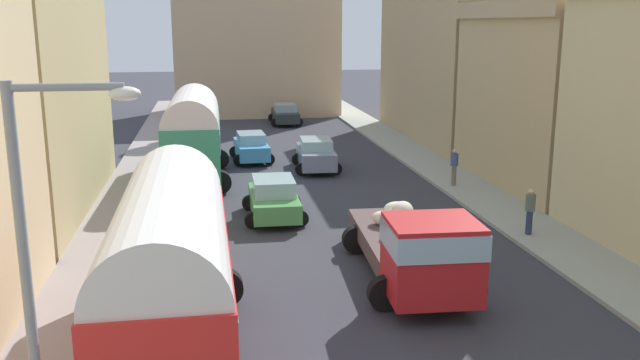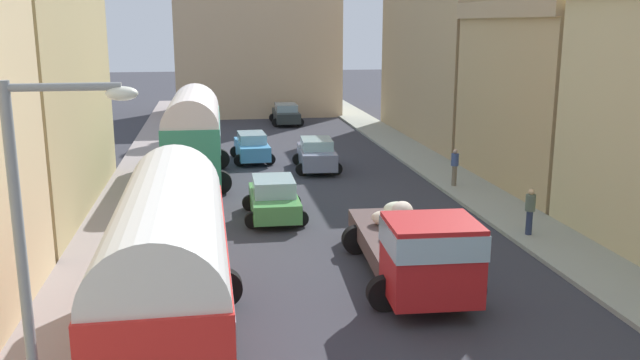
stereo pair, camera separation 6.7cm
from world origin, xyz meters
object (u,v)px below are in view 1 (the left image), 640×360
parked_bus_0 (171,263)px  car_3 (251,147)px  car_2 (274,198)px  streetlamp_near (43,261)px  car_1 (285,114)px  pedestrian_0 (454,166)px  car_0 (316,154)px  pedestrian_2 (530,210)px  cargo_truck_0 (416,247)px  parked_bus_1 (193,132)px

parked_bus_0 → car_3: parked_bus_0 is taller
car_2 → streetlamp_near: 15.75m
car_1 → car_3: 13.59m
pedestrian_0 → car_0: bearing=137.8°
car_1 → pedestrian_2: (5.13, -28.00, 0.24)m
streetlamp_near → parked_bus_0: bearing=70.6°
car_1 → pedestrian_2: 28.46m
parked_bus_0 → cargo_truck_0: 7.02m
pedestrian_2 → car_2: bearing=155.3°
pedestrian_0 → pedestrian_2: size_ratio=1.03×
car_2 → pedestrian_2: pedestrian_2 is taller
parked_bus_0 → streetlamp_near: size_ratio=1.34×
pedestrian_0 → car_3: bearing=137.8°
parked_bus_1 → pedestrian_2: (11.31, -10.53, -1.32)m
car_0 → parked_bus_1: bearing=-165.5°
car_3 → streetlamp_near: bearing=-100.0°
cargo_truck_0 → pedestrian_2: bearing=36.3°
pedestrian_0 → pedestrian_2: 7.19m
cargo_truck_0 → car_2: 8.24m
pedestrian_0 → car_2: bearing=-157.9°
car_3 → pedestrian_2: bearing=-60.4°
pedestrian_2 → streetlamp_near: 17.17m
car_3 → parked_bus_0: bearing=-98.1°
car_1 → car_2: car_2 is taller
parked_bus_0 → streetlamp_near: 4.75m
parked_bus_1 → pedestrian_0: size_ratio=4.69×
parked_bus_0 → pedestrian_2: parked_bus_0 is taller
cargo_truck_0 → streetlamp_near: (-7.79, -7.13, 2.59)m
cargo_truck_0 → pedestrian_0: cargo_truck_0 is taller
cargo_truck_0 → pedestrian_2: size_ratio=4.32×
parked_bus_0 → car_2: size_ratio=2.18×
pedestrian_2 → streetlamp_near: (-12.95, -10.91, 2.84)m
parked_bus_1 → car_1: 18.60m
parked_bus_1 → car_1: size_ratio=1.94×
car_3 → parked_bus_1: bearing=-124.0°
car_3 → car_1: bearing=76.0°
car_3 → pedestrian_0: bearing=-42.2°
car_0 → pedestrian_2: (5.39, -12.06, 0.19)m
parked_bus_1 → pedestrian_0: bearing=-16.5°
parked_bus_1 → cargo_truck_0: (6.16, -14.31, -1.07)m
parked_bus_0 → streetlamp_near: (-1.48, -4.21, 1.62)m
cargo_truck_0 → pedestrian_2: cargo_truck_0 is taller
car_3 → pedestrian_2: (8.42, -14.81, 0.23)m
car_0 → pedestrian_0: bearing=-42.2°
car_1 → parked_bus_0: bearing=-100.4°
pedestrian_0 → streetlamp_near: bearing=-125.6°
parked_bus_0 → car_1: size_ratio=2.00×
parked_bus_1 → car_0: 6.31m
car_3 → pedestrian_0: (8.41, -7.62, 0.26)m
parked_bus_0 → parked_bus_1: 17.23m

